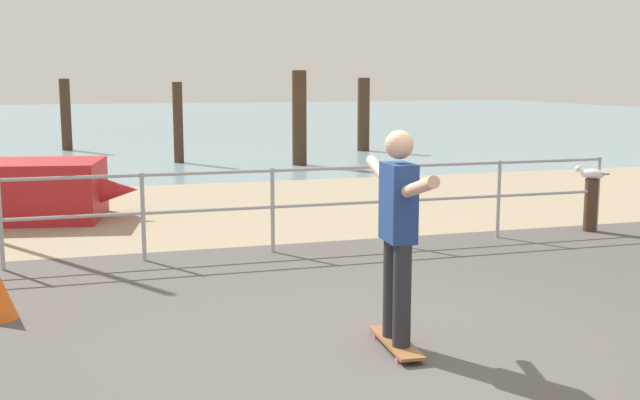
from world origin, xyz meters
The scene contains 11 objects.
beach_strip centered at (0.00, 7.00, 0.00)m, with size 24.00×6.00×0.04m, color tan.
sea_surface centered at (0.00, 35.00, 0.00)m, with size 72.00×50.00×0.04m, color #75939E.
railing_fence centered at (-1.63, 3.60, 0.70)m, with size 12.31×0.05×1.05m.
skateboard centered at (0.05, 0.00, 0.07)m, with size 0.24×0.81×0.08m.
skateboarder centered at (0.05, 0.00, 1.02)m, with size 0.22×1.45×1.65m.
bollard_short centered at (4.41, 3.62, 0.37)m, with size 0.18×0.18×0.75m, color #422D1E.
seagull centered at (4.40, 3.63, 0.82)m, with size 0.37×0.39×0.18m.
groyne_post_1 centered at (-2.77, 18.41, 1.05)m, with size 0.30×0.30×2.09m, color #422D1E.
groyne_post_2 centered at (-0.03, 14.08, 1.01)m, with size 0.24×0.24×2.02m, color #422D1E.
groyne_post_3 centered at (2.72, 12.69, 1.15)m, with size 0.35×0.35×2.29m, color #422D1E.
groyne_post_4 centered at (5.46, 15.74, 1.06)m, with size 0.35×0.35×2.12m, color #422D1E.
Camera 1 is at (-2.20, -5.41, 2.13)m, focal length 43.55 mm.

